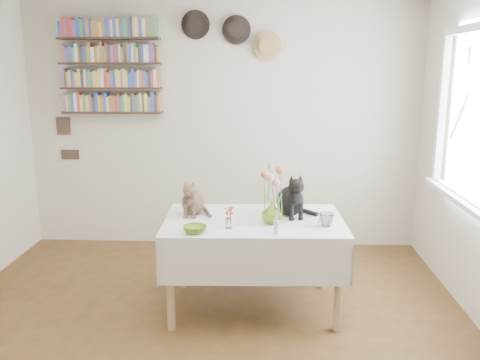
# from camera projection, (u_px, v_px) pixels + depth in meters

# --- Properties ---
(room) EXTENTS (4.08, 4.58, 2.58)m
(room) POSITION_uv_depth(u_px,v_px,m) (191.00, 171.00, 3.00)
(room) COLOR brown
(room) RESTS_ON ground
(window) EXTENTS (0.12, 1.52, 1.32)m
(window) POSITION_uv_depth(u_px,v_px,m) (477.00, 132.00, 3.66)
(window) COLOR white
(window) RESTS_ON room
(dining_table) EXTENTS (1.38, 0.92, 0.72)m
(dining_table) POSITION_uv_depth(u_px,v_px,m) (254.00, 242.00, 3.88)
(dining_table) COLOR white
(dining_table) RESTS_ON room
(tabby_cat) EXTENTS (0.23, 0.27, 0.29)m
(tabby_cat) POSITION_uv_depth(u_px,v_px,m) (193.00, 196.00, 3.95)
(tabby_cat) COLOR brown
(tabby_cat) RESTS_ON dining_table
(black_cat) EXTENTS (0.31, 0.35, 0.35)m
(black_cat) POSITION_uv_depth(u_px,v_px,m) (290.00, 193.00, 3.92)
(black_cat) COLOR black
(black_cat) RESTS_ON dining_table
(flower_vase) EXTENTS (0.21, 0.21, 0.17)m
(flower_vase) POSITION_uv_depth(u_px,v_px,m) (273.00, 213.00, 3.73)
(flower_vase) COLOR #B1D343
(flower_vase) RESTS_ON dining_table
(green_bowl) EXTENTS (0.20, 0.20, 0.05)m
(green_bowl) POSITION_uv_depth(u_px,v_px,m) (195.00, 229.00, 3.53)
(green_bowl) COLOR #B1D343
(green_bowl) RESTS_ON dining_table
(drinking_glass) EXTENTS (0.13, 0.13, 0.10)m
(drinking_glass) POSITION_uv_depth(u_px,v_px,m) (326.00, 220.00, 3.67)
(drinking_glass) COLOR white
(drinking_glass) RESTS_ON dining_table
(candlestick) EXTENTS (0.05, 0.05, 0.17)m
(candlestick) POSITION_uv_depth(u_px,v_px,m) (276.00, 226.00, 3.50)
(candlestick) COLOR white
(candlestick) RESTS_ON dining_table
(berry_jar) EXTENTS (0.04, 0.04, 0.18)m
(berry_jar) POSITION_uv_depth(u_px,v_px,m) (229.00, 217.00, 3.62)
(berry_jar) COLOR white
(berry_jar) RESTS_ON dining_table
(porcelain_figurine) EXTENTS (0.05, 0.05, 0.09)m
(porcelain_figurine) POSITION_uv_depth(u_px,v_px,m) (320.00, 218.00, 3.75)
(porcelain_figurine) COLOR white
(porcelain_figurine) RESTS_ON dining_table
(flower_bouquet) EXTENTS (0.17, 0.12, 0.39)m
(flower_bouquet) POSITION_uv_depth(u_px,v_px,m) (273.00, 178.00, 3.69)
(flower_bouquet) COLOR #4C7233
(flower_bouquet) RESTS_ON flower_vase
(bookshelf_unit) EXTENTS (1.00, 0.16, 0.91)m
(bookshelf_unit) POSITION_uv_depth(u_px,v_px,m) (110.00, 67.00, 5.03)
(bookshelf_unit) COLOR #331E16
(bookshelf_unit) RESTS_ON room
(wall_hats) EXTENTS (0.98, 0.09, 0.48)m
(wall_hats) POSITION_uv_depth(u_px,v_px,m) (233.00, 33.00, 4.92)
(wall_hats) COLOR black
(wall_hats) RESTS_ON room
(wall_art_plaques) EXTENTS (0.21, 0.02, 0.44)m
(wall_art_plaques) POSITION_uv_depth(u_px,v_px,m) (66.00, 138.00, 5.28)
(wall_art_plaques) COLOR #38281E
(wall_art_plaques) RESTS_ON room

